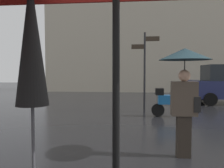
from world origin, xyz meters
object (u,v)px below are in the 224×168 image
pedestrian_with_umbrella (185,74)px  folded_patio_umbrella_far (32,53)px  parked_scooter (171,101)px  street_signpost (145,64)px

pedestrian_with_umbrella → folded_patio_umbrella_far: bearing=-143.3°
pedestrian_with_umbrella → parked_scooter: size_ratio=1.41×
pedestrian_with_umbrella → parked_scooter: pedestrian_with_umbrella is taller
folded_patio_umbrella_far → street_signpost: 6.81m
pedestrian_with_umbrella → street_signpost: 4.75m
pedestrian_with_umbrella → street_signpost: (-0.53, 4.71, 0.34)m
pedestrian_with_umbrella → street_signpost: size_ratio=0.65×
folded_patio_umbrella_far → parked_scooter: size_ratio=1.83×
folded_patio_umbrella_far → street_signpost: (1.48, 6.65, 0.10)m
parked_scooter → street_signpost: street_signpost is taller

